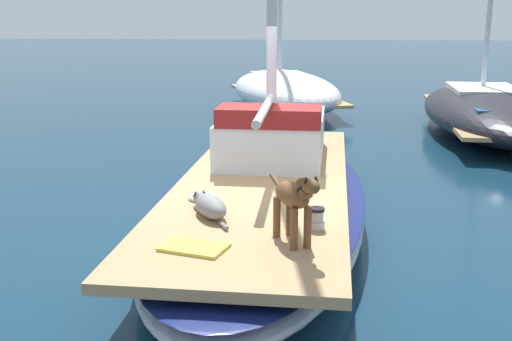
% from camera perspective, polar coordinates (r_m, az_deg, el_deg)
% --- Properties ---
extents(ground_plane, '(120.00, 120.00, 0.00)m').
position_cam_1_polar(ground_plane, '(8.04, 0.68, -5.27)').
color(ground_plane, '#143347').
extents(sailboat_main, '(2.73, 7.31, 0.66)m').
position_cam_1_polar(sailboat_main, '(7.93, 0.69, -2.98)').
color(sailboat_main, '#B2B7C1').
rests_on(sailboat_main, ground).
extents(cabin_house, '(1.47, 2.26, 0.84)m').
position_cam_1_polar(cabin_house, '(8.85, 1.54, 3.28)').
color(cabin_house, silver).
rests_on(cabin_house, sailboat_main).
extents(dog_grey, '(0.53, 0.88, 0.22)m').
position_cam_1_polar(dog_grey, '(6.40, -4.23, -3.21)').
color(dog_grey, gray).
rests_on(dog_grey, sailboat_main).
extents(dog_brown, '(0.51, 0.87, 0.70)m').
position_cam_1_polar(dog_brown, '(5.53, 3.51, -2.54)').
color(dog_brown, brown).
rests_on(dog_brown, sailboat_main).
extents(deck_winch, '(0.16, 0.16, 0.21)m').
position_cam_1_polar(deck_winch, '(6.03, 5.53, -4.41)').
color(deck_winch, '#B7B7BC').
rests_on(deck_winch, sailboat_main).
extents(coiled_rope, '(0.32, 0.32, 0.04)m').
position_cam_1_polar(coiled_rope, '(6.98, -4.84, -2.45)').
color(coiled_rope, beige).
rests_on(coiled_rope, sailboat_main).
extents(deck_towel, '(0.64, 0.50, 0.03)m').
position_cam_1_polar(deck_towel, '(5.56, -5.65, -6.94)').
color(deck_towel, '#D8D14C').
rests_on(deck_towel, sailboat_main).
extents(moored_boat_far_astern, '(4.32, 6.45, 8.07)m').
position_cam_1_polar(moored_boat_far_astern, '(17.73, 2.64, 7.32)').
color(moored_boat_far_astern, white).
rests_on(moored_boat_far_astern, ground).
extents(moored_boat_starboard_side, '(3.03, 7.18, 6.49)m').
position_cam_1_polar(moored_boat_starboard_side, '(15.18, 20.30, 5.14)').
color(moored_boat_starboard_side, black).
rests_on(moored_boat_starboard_side, ground).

